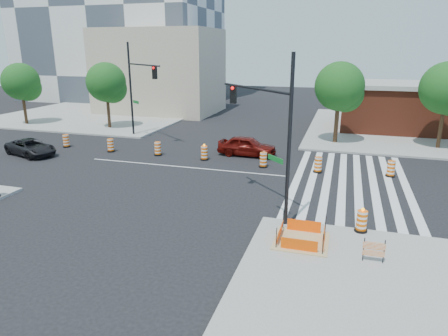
{
  "coord_description": "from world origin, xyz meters",
  "views": [
    {
      "loc": [
        10.26,
        -24.2,
        7.85
      ],
      "look_at": [
        4.1,
        -3.84,
        1.4
      ],
      "focal_mm": 32.0,
      "sensor_mm": 36.0,
      "label": 1
    }
  ],
  "objects": [
    {
      "name": "ground",
      "position": [
        0.0,
        0.0,
        0.0
      ],
      "size": [
        120.0,
        120.0,
        0.0
      ],
      "primitive_type": "plane",
      "color": "black",
      "rests_on": "ground"
    },
    {
      "name": "sidewalk_ne",
      "position": [
        18.0,
        18.0,
        0.07
      ],
      "size": [
        22.0,
        22.0,
        0.15
      ],
      "primitive_type": "cube",
      "color": "gray",
      "rests_on": "ground"
    },
    {
      "name": "sidewalk_nw",
      "position": [
        -18.0,
        18.0,
        0.07
      ],
      "size": [
        22.0,
        22.0,
        0.15
      ],
      "primitive_type": "cube",
      "color": "gray",
      "rests_on": "ground"
    },
    {
      "name": "crosswalk_east",
      "position": [
        10.95,
        0.0,
        0.01
      ],
      "size": [
        6.75,
        13.5,
        0.01
      ],
      "color": "silver",
      "rests_on": "ground"
    },
    {
      "name": "lane_centerline",
      "position": [
        0.0,
        0.0,
        0.01
      ],
      "size": [
        14.0,
        0.12,
        0.01
      ],
      "primitive_type": "cube",
      "color": "silver",
      "rests_on": "ground"
    },
    {
      "name": "excavation_pit",
      "position": [
        9.0,
        -9.0,
        0.22
      ],
      "size": [
        2.2,
        2.2,
        0.9
      ],
      "color": "tan",
      "rests_on": "ground"
    },
    {
      "name": "brick_storefront",
      "position": [
        18.0,
        18.0,
        2.32
      ],
      "size": [
        16.5,
        8.5,
        4.6
      ],
      "color": "maroon",
      "rests_on": "ground"
    },
    {
      "name": "beige_midrise",
      "position": [
        -12.0,
        22.0,
        5.0
      ],
      "size": [
        14.0,
        10.0,
        10.0
      ],
      "primitive_type": "cube",
      "color": "tan",
      "rests_on": "ground"
    },
    {
      "name": "red_coupe",
      "position": [
        3.47,
        4.2,
        0.75
      ],
      "size": [
        4.45,
        1.94,
        1.49
      ],
      "primitive_type": "imported",
      "rotation": [
        0.0,
        0.0,
        1.53
      ],
      "color": "#530B07",
      "rests_on": "ground"
    },
    {
      "name": "dark_suv",
      "position": [
        -12.22,
        -0.43,
        0.61
      ],
      "size": [
        4.8,
        3.28,
        1.22
      ],
      "primitive_type": "imported",
      "rotation": [
        0.0,
        0.0,
        1.26
      ],
      "color": "black",
      "rests_on": "ground"
    },
    {
      "name": "signal_pole_se",
      "position": [
        6.98,
        -6.35,
        4.63
      ],
      "size": [
        4.16,
        4.08,
        7.53
      ],
      "rotation": [
        0.0,
        0.0,
        2.37
      ],
      "color": "black",
      "rests_on": "ground"
    },
    {
      "name": "signal_pole_nw",
      "position": [
        -6.97,
        7.08,
        4.99
      ],
      "size": [
        4.91,
        3.95,
        8.15
      ],
      "rotation": [
        0.0,
        0.0,
        -0.67
      ],
      "color": "black",
      "rests_on": "ground"
    },
    {
      "name": "pit_drum",
      "position": [
        11.38,
        -7.29,
        0.61
      ],
      "size": [
        0.56,
        0.56,
        1.1
      ],
      "color": "black",
      "rests_on": "ground"
    },
    {
      "name": "barricade",
      "position": [
        11.74,
        -9.88,
        0.67
      ],
      "size": [
        0.8,
        0.07,
        0.94
      ],
      "rotation": [
        0.0,
        0.0,
        0.04
      ],
      "color": "#EB5D04",
      "rests_on": "ground"
    },
    {
      "name": "tree_north_a",
      "position": [
        -21.66,
        9.6,
        4.27
      ],
      "size": [
        3.74,
        3.74,
        6.36
      ],
      "color": "#382314",
      "rests_on": "ground"
    },
    {
      "name": "tree_north_b",
      "position": [
        -12.13,
        10.32,
        4.37
      ],
      "size": [
        3.83,
        3.83,
        6.5
      ],
      "color": "#382314",
      "rests_on": "ground"
    },
    {
      "name": "tree_north_c",
      "position": [
        9.75,
        10.21,
        4.56
      ],
      "size": [
        4.01,
        3.99,
        6.79
      ],
      "color": "#382314",
      "rests_on": "ground"
    },
    {
      "name": "tree_north_d",
      "position": [
        17.69,
        10.51,
        4.61
      ],
      "size": [
        4.04,
        4.04,
        6.87
      ],
      "color": "#382314",
      "rests_on": "ground"
    },
    {
      "name": "median_drum_0",
      "position": [
        -11.33,
        2.52,
        0.48
      ],
      "size": [
        0.6,
        0.6,
        1.02
      ],
      "color": "black",
      "rests_on": "ground"
    },
    {
      "name": "median_drum_1",
      "position": [
        -7.01,
        2.24,
        0.48
      ],
      "size": [
        0.6,
        0.6,
        1.02
      ],
      "color": "black",
      "rests_on": "ground"
    },
    {
      "name": "median_drum_2",
      "position": [
        -3.0,
        2.32,
        0.48
      ],
      "size": [
        0.6,
        0.6,
        1.02
      ],
      "color": "black",
      "rests_on": "ground"
    },
    {
      "name": "median_drum_3",
      "position": [
        0.8,
        2.12,
        0.49
      ],
      "size": [
        0.6,
        0.6,
        1.18
      ],
      "color": "black",
      "rests_on": "ground"
    },
    {
      "name": "median_drum_4",
      "position": [
        5.25,
        1.57,
        0.48
      ],
      "size": [
        0.6,
        0.6,
        1.02
      ],
      "color": "black",
      "rests_on": "ground"
    },
    {
      "name": "median_drum_5",
      "position": [
        8.91,
        1.43,
        0.48
      ],
      "size": [
        0.6,
        0.6,
        1.02
      ],
      "color": "black",
      "rests_on": "ground"
    },
    {
      "name": "median_drum_6",
      "position": [
        13.38,
        1.86,
        0.48
      ],
      "size": [
        0.6,
        0.6,
        1.02
      ],
      "color": "black",
      "rests_on": "ground"
    }
  ]
}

